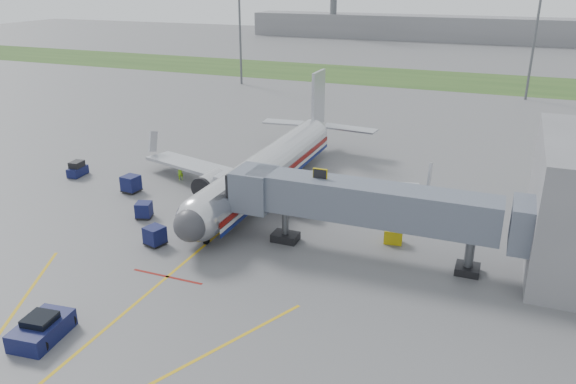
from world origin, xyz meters
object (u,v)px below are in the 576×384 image
at_px(pushback_tug, 42,329).
at_px(baggage_tug, 77,169).
at_px(airliner, 269,167).
at_px(ramp_worker, 181,173).
at_px(belt_loader, 193,225).

distance_m(pushback_tug, baggage_tug, 31.60).
xyz_separation_m(pushback_tug, baggage_tug, (-19.08, 25.18, 0.08)).
bearing_deg(airliner, ramp_worker, -177.78).
relative_size(belt_loader, ramp_worker, 2.34).
bearing_deg(ramp_worker, airliner, -35.73).
relative_size(airliner, baggage_tug, 14.07).
bearing_deg(ramp_worker, baggage_tug, 157.03).
distance_m(belt_loader, ramp_worker, 13.43).
xyz_separation_m(pushback_tug, ramp_worker, (-7.50, 28.28, 0.15)).
xyz_separation_m(airliner, belt_loader, (-2.52, -11.21, -2.19)).
xyz_separation_m(pushback_tug, belt_loader, (0.47, 17.47, -0.22)).
height_order(airliner, pushback_tug, airliner).
bearing_deg(belt_loader, pushback_tug, -91.53).
bearing_deg(ramp_worker, pushback_tug, -113.10).
bearing_deg(pushback_tug, baggage_tug, 127.15).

